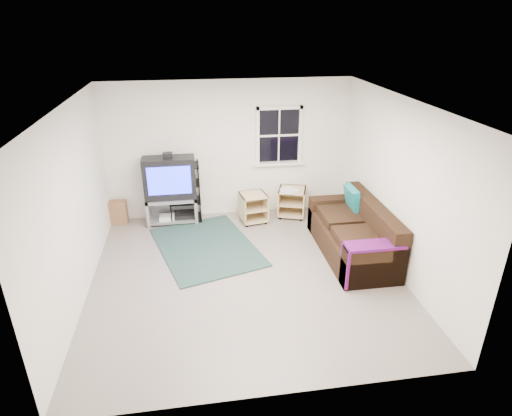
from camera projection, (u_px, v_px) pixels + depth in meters
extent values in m
plane|color=gray|center=(246.00, 275.00, 6.55)|extent=(4.60, 4.60, 0.00)
plane|color=white|center=(244.00, 103.00, 5.47)|extent=(4.60, 4.60, 0.00)
plane|color=white|center=(229.00, 150.00, 8.08)|extent=(4.60, 0.00, 4.60)
plane|color=white|center=(277.00, 293.00, 3.94)|extent=(4.60, 0.00, 4.60)
plane|color=white|center=(74.00, 207.00, 5.69)|extent=(0.00, 4.60, 4.60)
plane|color=white|center=(399.00, 188.00, 6.33)|extent=(0.00, 4.60, 4.60)
cube|color=black|center=(279.00, 135.00, 8.09)|extent=(0.80, 0.01, 1.02)
cube|color=white|center=(280.00, 108.00, 7.86)|extent=(0.88, 0.06, 0.06)
cube|color=white|center=(279.00, 163.00, 8.29)|extent=(0.98, 0.14, 0.05)
cube|color=white|center=(258.00, 136.00, 8.02)|extent=(0.06, 0.06, 1.10)
cube|color=white|center=(300.00, 135.00, 8.13)|extent=(0.06, 0.06, 1.10)
cube|color=white|center=(279.00, 135.00, 8.08)|extent=(0.78, 0.04, 0.04)
cube|color=gray|center=(172.00, 198.00, 8.02)|extent=(0.94, 0.47, 0.06)
cube|color=gray|center=(149.00, 211.00, 8.05)|extent=(0.06, 0.47, 0.52)
cube|color=gray|center=(196.00, 208.00, 8.18)|extent=(0.06, 0.47, 0.52)
cube|color=gray|center=(173.00, 219.00, 8.19)|extent=(0.83, 0.43, 0.04)
cube|color=gray|center=(173.00, 205.00, 8.31)|extent=(0.94, 0.04, 0.52)
cube|color=silver|center=(167.00, 217.00, 8.12)|extent=(0.28, 0.23, 0.08)
cube|color=black|center=(184.00, 216.00, 8.20)|extent=(0.19, 0.17, 0.06)
cube|color=black|center=(170.00, 178.00, 7.85)|extent=(0.94, 0.39, 0.77)
cube|color=#1E2CFF|center=(169.00, 181.00, 7.66)|extent=(0.77, 0.01, 0.52)
cube|color=black|center=(168.00, 155.00, 7.67)|extent=(0.17, 0.12, 0.09)
cylinder|color=black|center=(170.00, 197.00, 7.83)|extent=(0.02, 0.02, 1.17)
cylinder|color=black|center=(200.00, 195.00, 7.91)|extent=(0.02, 0.02, 1.17)
cylinder|color=black|center=(170.00, 189.00, 8.18)|extent=(0.02, 0.02, 1.17)
cylinder|color=black|center=(199.00, 188.00, 8.26)|extent=(0.02, 0.02, 1.17)
cube|color=black|center=(187.00, 218.00, 8.26)|extent=(0.58, 0.42, 0.02)
cube|color=black|center=(186.00, 215.00, 8.24)|extent=(0.46, 0.34, 0.10)
cube|color=black|center=(185.00, 201.00, 8.12)|extent=(0.58, 0.42, 0.02)
cube|color=black|center=(185.00, 198.00, 8.09)|extent=(0.46, 0.34, 0.10)
cube|color=black|center=(184.00, 184.00, 7.97)|extent=(0.58, 0.42, 0.02)
cube|color=black|center=(184.00, 181.00, 7.95)|extent=(0.46, 0.34, 0.10)
cube|color=black|center=(183.00, 166.00, 7.83)|extent=(0.58, 0.42, 0.02)
cube|color=#D0B680|center=(253.00, 195.00, 8.02)|extent=(0.55, 0.55, 0.02)
cube|color=#D0B680|center=(253.00, 218.00, 8.23)|extent=(0.55, 0.55, 0.02)
cube|color=#D0B680|center=(242.00, 208.00, 8.06)|extent=(0.10, 0.47, 0.51)
cube|color=#D0B680|center=(264.00, 205.00, 8.19)|extent=(0.10, 0.47, 0.51)
cube|color=#D0B680|center=(250.00, 202.00, 8.32)|extent=(0.43, 0.09, 0.51)
cube|color=#D0B680|center=(253.00, 208.00, 8.13)|extent=(0.50, 0.52, 0.02)
cylinder|color=black|center=(247.00, 225.00, 8.02)|extent=(0.05, 0.05, 0.05)
cylinder|color=black|center=(259.00, 215.00, 8.46)|extent=(0.05, 0.05, 0.05)
cube|color=#D0B680|center=(292.00, 190.00, 8.25)|extent=(0.64, 0.64, 0.02)
cube|color=#D0B680|center=(291.00, 212.00, 8.45)|extent=(0.64, 0.64, 0.02)
cube|color=#D0B680|center=(280.00, 200.00, 8.39)|extent=(0.18, 0.49, 0.51)
cube|color=#D0B680|center=(304.00, 202.00, 8.32)|extent=(0.18, 0.49, 0.51)
cube|color=#D0B680|center=(293.00, 196.00, 8.57)|extent=(0.45, 0.17, 0.51)
cube|color=#D0B680|center=(292.00, 202.00, 8.36)|extent=(0.59, 0.60, 0.02)
cylinder|color=black|center=(280.00, 218.00, 8.32)|extent=(0.05, 0.05, 0.05)
cylinder|color=black|center=(302.00, 211.00, 8.62)|extent=(0.05, 0.05, 0.05)
cylinder|color=silver|center=(289.00, 190.00, 8.16)|extent=(0.36, 0.36, 0.03)
cube|color=black|center=(351.00, 242.00, 7.05)|extent=(0.92, 2.05, 0.43)
cube|color=black|center=(374.00, 217.00, 6.92)|extent=(0.25, 2.05, 0.44)
cube|color=black|center=(334.00, 213.00, 7.82)|extent=(0.92, 0.25, 0.64)
cube|color=black|center=(374.00, 265.00, 6.20)|extent=(0.92, 0.25, 0.64)
cube|color=black|center=(357.00, 239.00, 6.55)|extent=(0.62, 0.74, 0.13)
cube|color=black|center=(339.00, 216.00, 7.29)|extent=(0.62, 0.74, 0.13)
cube|color=teal|center=(353.00, 199.00, 7.37)|extent=(0.21, 0.49, 0.43)
cube|color=#0B0F80|center=(375.00, 245.00, 6.05)|extent=(0.85, 0.31, 0.04)
cube|color=#0B0F80|center=(345.00, 267.00, 6.13)|extent=(0.04, 0.31, 0.60)
cube|color=#301F15|center=(206.00, 246.00, 7.32)|extent=(2.01, 2.40, 0.02)
cube|color=brown|center=(119.00, 212.00, 8.09)|extent=(0.31, 0.20, 0.45)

